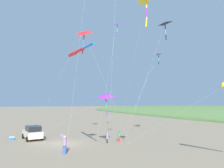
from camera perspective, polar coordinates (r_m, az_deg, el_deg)
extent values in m
plane|color=gray|center=(26.76, -13.35, -15.87)|extent=(600.00, 600.00, 0.00)
cube|color=beige|center=(30.78, -21.36, -12.84)|extent=(2.32, 4.48, 0.84)
cube|color=black|center=(30.35, -21.17, -11.51)|extent=(1.91, 2.75, 0.68)
cylinder|color=black|center=(32.08, -23.60, -13.20)|extent=(0.29, 0.68, 0.66)
cylinder|color=black|center=(32.45, -20.29, -13.22)|extent=(0.29, 0.68, 0.66)
cylinder|color=black|center=(29.24, -22.60, -14.05)|extent=(0.29, 0.68, 0.66)
cylinder|color=black|center=(29.64, -18.98, -14.04)|extent=(0.29, 0.68, 0.66)
cube|color=blue|center=(31.46, -26.25, -13.54)|extent=(0.60, 0.40, 0.36)
cube|color=white|center=(31.43, -26.24, -13.16)|extent=(0.62, 0.42, 0.06)
cube|color=#335199|center=(21.37, -13.14, -17.47)|extent=(0.35, 0.34, 0.82)
cylinder|color=#8E6B9E|center=(21.22, -13.09, -15.48)|extent=(0.53, 0.53, 0.68)
sphere|color=tan|center=(21.15, -13.06, -14.23)|extent=(0.26, 0.26, 0.26)
cylinder|color=#8E6B9E|center=(21.07, -13.70, -14.12)|extent=(0.38, 0.35, 0.52)
cylinder|color=#8E6B9E|center=(21.36, -13.25, -14.01)|extent=(0.38, 0.35, 0.52)
cube|color=#B72833|center=(27.00, 2.02, -15.19)|extent=(0.30, 0.25, 0.68)
cylinder|color=#3D7F51|center=(26.90, 2.02, -13.89)|extent=(0.43, 0.43, 0.56)
sphere|color=brown|center=(26.84, 2.02, -13.07)|extent=(0.21, 0.21, 0.21)
cylinder|color=#3D7F51|center=(26.71, 1.70, -13.03)|extent=(0.33, 0.25, 0.43)
cylinder|color=#3D7F51|center=(26.98, 1.73, -12.95)|extent=(0.33, 0.25, 0.43)
cube|color=#232328|center=(26.17, -1.33, -15.63)|extent=(0.18, 0.24, 0.56)
cylinder|color=#8E6B9E|center=(26.09, -1.33, -14.53)|extent=(0.33, 0.33, 0.46)
sphere|color=beige|center=(26.04, -1.32, -13.83)|extent=(0.18, 0.18, 0.18)
cylinder|color=#8E6B9E|center=(25.93, -1.04, -13.80)|extent=(0.16, 0.29, 0.35)
cylinder|color=#8E6B9E|center=(25.91, -1.56, -13.80)|extent=(0.16, 0.29, 0.35)
pyramid|color=purple|center=(21.96, 1.42, 16.58)|extent=(0.84, 1.05, 0.37)
cylinder|color=black|center=(21.96, 1.47, 16.44)|extent=(0.72, 0.26, 0.40)
cylinder|color=purple|center=(21.87, 1.49, 15.82)|extent=(0.10, 0.08, 0.41)
cylinder|color=#1EB7C6|center=(21.73, 1.45, 14.81)|extent=(0.13, 0.10, 0.42)
cylinder|color=purple|center=(21.61, 1.35, 13.77)|extent=(0.08, 0.12, 0.42)
cylinder|color=white|center=(23.06, -1.71, -1.41)|extent=(0.18, 5.78, 13.06)
cylinder|color=red|center=(20.92, -10.93, 8.28)|extent=(0.52, 2.69, 0.65)
cylinder|color=red|center=(18.37, -9.11, 9.26)|extent=(0.42, 2.68, 0.55)
cylinder|color=blue|center=(15.84, -6.70, 10.54)|extent=(0.31, 2.66, 0.45)
cylinder|color=white|center=(27.31, -17.50, -5.11)|extent=(2.25, 12.11, 9.90)
pyramid|color=red|center=(18.01, -7.80, 14.22)|extent=(1.45, 1.45, 0.65)
cylinder|color=black|center=(18.03, -7.73, 13.99)|extent=(0.67, 0.66, 0.76)
cylinder|color=red|center=(17.94, -7.84, 12.90)|extent=(0.16, 0.19, 0.60)
cylinder|color=blue|center=(17.78, -8.01, 11.10)|extent=(0.15, 0.12, 0.59)
cylinder|color=red|center=(17.59, -8.18, 9.30)|extent=(0.17, 0.12, 0.59)
cylinder|color=white|center=(20.57, -0.21, -4.01)|extent=(7.43, 4.60, 10.85)
cylinder|color=white|center=(25.01, 0.12, 6.45)|extent=(0.11, 2.34, 20.13)
pyramid|color=black|center=(31.01, 12.82, 8.16)|extent=(0.92, 1.17, 0.31)
cylinder|color=black|center=(31.01, 12.84, 8.04)|extent=(0.88, 0.25, 0.28)
cylinder|color=black|center=(30.94, 12.89, 7.53)|extent=(0.14, 0.13, 0.47)
cylinder|color=#1EB7C6|center=(30.84, 12.94, 6.69)|extent=(0.11, 0.10, 0.47)
cylinder|color=black|center=(30.74, 12.91, 5.84)|extent=(0.13, 0.14, 0.47)
cylinder|color=white|center=(29.19, 7.79, -3.22)|extent=(5.59, 1.72, 12.03)
cylinder|color=yellow|center=(15.02, 9.59, 21.23)|extent=(0.17, 0.21, 0.66)
cylinder|color=purple|center=(14.70, 9.66, 19.07)|extent=(0.15, 0.15, 0.65)
cylinder|color=yellow|center=(14.46, 9.58, 16.72)|extent=(0.14, 0.19, 0.66)
cylinder|color=white|center=(19.35, 4.43, -2.23)|extent=(3.90, 11.45, 11.99)
cylinder|color=white|center=(23.30, -9.63, 6.71)|extent=(1.26, 2.83, 19.57)
cylinder|color=white|center=(21.15, 14.49, -10.18)|extent=(2.38, 11.07, 6.21)
pyramid|color=black|center=(26.63, 14.55, 16.22)|extent=(1.32, 1.67, 0.74)
cylinder|color=black|center=(26.65, 14.61, 16.04)|extent=(0.98, 0.39, 0.86)
cylinder|color=black|center=(26.54, 14.64, 15.21)|extent=(0.20, 0.19, 0.67)
cylinder|color=green|center=(26.33, 14.76, 13.85)|extent=(0.14, 0.20, 0.67)
cylinder|color=black|center=(26.13, 14.86, 12.48)|extent=(0.18, 0.19, 0.67)
cylinder|color=white|center=(27.36, 8.87, -0.42)|extent=(1.35, 7.30, 14.54)
pyramid|color=purple|center=(22.38, -1.81, -3.27)|extent=(1.76, 1.69, 0.68)
cylinder|color=black|center=(22.43, -1.77, -3.47)|extent=(0.78, 0.91, 0.74)
cylinder|color=purple|center=(22.41, -1.68, -4.53)|extent=(0.21, 0.19, 0.69)
cylinder|color=green|center=(22.43, -1.52, -6.27)|extent=(0.20, 0.15, 0.69)
cylinder|color=purple|center=(22.50, -1.42, -8.01)|extent=(0.19, 0.19, 0.69)
cylinder|color=white|center=(27.54, -12.55, -9.67)|extent=(5.32, 12.58, 5.63)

